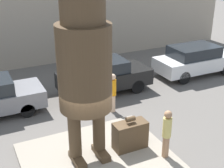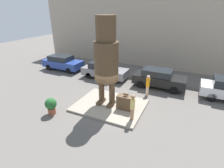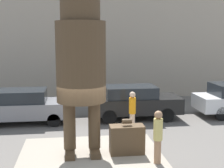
# 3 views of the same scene
# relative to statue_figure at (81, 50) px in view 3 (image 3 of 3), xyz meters

# --- Properties ---
(ground_plane) EXTENTS (60.00, 60.00, 0.00)m
(ground_plane) POSITION_rel_statue_figure_xyz_m (0.28, -0.07, -3.64)
(ground_plane) COLOR #605B56
(pedestal) EXTENTS (4.77, 3.77, 0.14)m
(pedestal) POSITION_rel_statue_figure_xyz_m (0.28, -0.07, -3.57)
(pedestal) COLOR gray
(pedestal) RESTS_ON ground_plane
(building_backdrop) EXTENTS (28.00, 0.60, 7.42)m
(building_backdrop) POSITION_rel_statue_figure_xyz_m (0.28, 10.18, 0.07)
(building_backdrop) COLOR tan
(building_backdrop) RESTS_ON ground_plane
(statue_figure) EXTENTS (1.62, 1.62, 5.97)m
(statue_figure) POSITION_rel_statue_figure_xyz_m (0.00, 0.00, 0.00)
(statue_figure) COLOR #4C3823
(statue_figure) RESTS_ON pedestal
(giant_suitcase) EXTENTS (1.15, 0.54, 1.20)m
(giant_suitcase) POSITION_rel_statue_figure_xyz_m (1.50, -0.15, -3.00)
(giant_suitcase) COLOR #4C3823
(giant_suitcase) RESTS_ON pedestal
(tourist) EXTENTS (0.29, 0.29, 1.69)m
(tourist) POSITION_rel_statue_figure_xyz_m (2.30, -1.10, -2.57)
(tourist) COLOR #A87A56
(tourist) RESTS_ON pedestal
(parked_car_grey) EXTENTS (4.50, 1.81, 1.59)m
(parked_car_grey) POSITION_rel_statue_figure_xyz_m (-2.61, 4.64, -2.81)
(parked_car_grey) COLOR gray
(parked_car_grey) RESTS_ON ground_plane
(parked_car_black) EXTENTS (4.45, 1.78, 1.65)m
(parked_car_black) POSITION_rel_statue_figure_xyz_m (2.71, 4.68, -2.77)
(parked_car_black) COLOR black
(parked_car_black) RESTS_ON ground_plane
(worker_hivis) EXTENTS (0.29, 0.29, 1.73)m
(worker_hivis) POSITION_rel_statue_figure_xyz_m (2.25, 2.71, -2.69)
(worker_hivis) COLOR beige
(worker_hivis) RESTS_ON ground_plane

